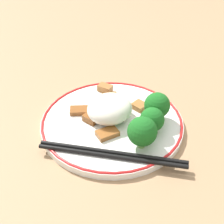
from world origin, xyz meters
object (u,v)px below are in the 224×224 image
(chopsticks, at_px, (112,154))
(broccoli_back_center, at_px, (152,120))
(plate, at_px, (112,122))
(broccoli_back_right, at_px, (157,106))
(broccoli_back_left, at_px, (144,131))

(chopsticks, bearing_deg, broccoli_back_center, 4.72)
(broccoli_back_center, bearing_deg, plate, 119.55)
(broccoli_back_center, height_order, chopsticks, broccoli_back_center)
(broccoli_back_center, xyz_separation_m, broccoli_back_right, (0.03, 0.02, 0.01))
(plate, height_order, broccoli_back_center, broccoli_back_center)
(broccoli_back_left, distance_m, broccoli_back_right, 0.07)
(broccoli_back_center, height_order, broccoli_back_right, broccoli_back_right)
(broccoli_back_left, bearing_deg, broccoli_back_right, 31.51)
(plate, distance_m, broccoli_back_center, 0.08)
(broccoli_back_right, xyz_separation_m, chopsticks, (-0.12, -0.03, -0.03))
(broccoli_back_center, distance_m, chopsticks, 0.09)
(broccoli_back_center, bearing_deg, chopsticks, -175.28)
(plate, bearing_deg, broccoli_back_right, -34.04)
(plate, xyz_separation_m, broccoli_back_left, (0.00, -0.08, 0.04))
(plate, relative_size, chopsticks, 1.39)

